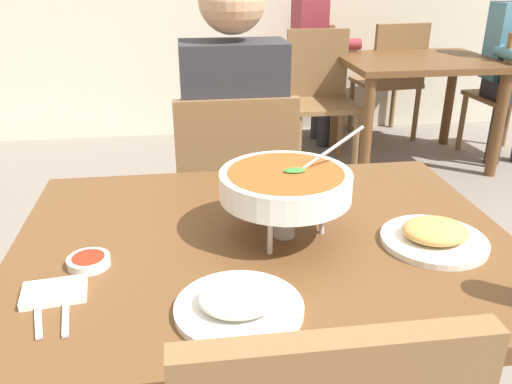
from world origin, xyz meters
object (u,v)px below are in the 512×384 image
at_px(chair_bg_middle, 309,76).
at_px(chair_bg_corner, 319,91).
at_px(appetizer_plate, 434,236).
at_px(patron_bg_middle, 314,45).
at_px(rice_plate, 239,303).
at_px(sauce_dish, 89,261).
at_px(dining_table_main, 264,276).
at_px(chair_bg_right, 392,75).
at_px(diner_main, 233,132).
at_px(dining_table_far, 416,77).
at_px(curry_bowl, 285,185).
at_px(chair_diner_main, 235,195).

distance_m(chair_bg_middle, chair_bg_corner, 0.51).
bearing_deg(chair_bg_corner, appetizer_plate, -98.33).
bearing_deg(appetizer_plate, patron_bg_middle, 81.85).
relative_size(rice_plate, sauce_dish, 2.67).
height_order(dining_table_main, chair_bg_right, chair_bg_right).
xyz_separation_m(rice_plate, chair_bg_middle, (0.88, 3.16, -0.23)).
distance_m(rice_plate, sauce_dish, 0.36).
bearing_deg(appetizer_plate, dining_table_main, 167.45).
bearing_deg(chair_bg_right, chair_bg_corner, -146.88).
bearing_deg(diner_main, patron_bg_middle, 68.89).
height_order(rice_plate, chair_bg_corner, chair_bg_corner).
distance_m(diner_main, chair_bg_right, 2.51).
relative_size(rice_plate, patron_bg_middle, 0.18).
bearing_deg(sauce_dish, rice_plate, -34.36).
relative_size(dining_table_main, dining_table_far, 1.16).
relative_size(dining_table_main, sauce_dish, 12.85).
height_order(diner_main, dining_table_far, diner_main).
distance_m(diner_main, chair_bg_middle, 2.27).
xyz_separation_m(appetizer_plate, chair_bg_right, (1.04, 2.90, -0.23)).
distance_m(sauce_dish, chair_bg_right, 3.42).
height_order(curry_bowl, dining_table_far, curry_bowl).
bearing_deg(dining_table_main, dining_table_far, 58.97).
distance_m(dining_table_far, chair_bg_corner, 0.66).
relative_size(dining_table_far, chair_bg_corner, 1.11).
bearing_deg(chair_bg_middle, diner_main, -110.36).
height_order(chair_bg_corner, patron_bg_middle, patron_bg_middle).
height_order(chair_bg_middle, chair_bg_corner, same).
distance_m(rice_plate, chair_bg_right, 3.45).
bearing_deg(dining_table_far, chair_bg_right, 86.17).
distance_m(chair_diner_main, rice_plate, 1.04).
height_order(rice_plate, chair_bg_middle, chair_bg_middle).
bearing_deg(chair_bg_middle, appetizer_plate, -97.85).
xyz_separation_m(sauce_dish, patron_bg_middle, (1.18, 2.89, 0.01)).
distance_m(chair_diner_main, chair_bg_middle, 2.29).
distance_m(diner_main, sauce_dish, 0.92).
distance_m(diner_main, appetizer_plate, 0.92).
relative_size(appetizer_plate, chair_bg_corner, 0.27).
relative_size(chair_diner_main, chair_bg_corner, 1.00).
xyz_separation_m(dining_table_far, chair_bg_middle, (-0.60, 0.58, -0.08)).
height_order(dining_table_main, curry_bowl, curry_bowl).
relative_size(chair_diner_main, chair_bg_middle, 1.00).
distance_m(rice_plate, dining_table_far, 2.98).
relative_size(curry_bowl, chair_bg_middle, 0.37).
relative_size(dining_table_main, chair_bg_middle, 1.29).
relative_size(curry_bowl, appetizer_plate, 1.39).
relative_size(rice_plate, chair_bg_corner, 0.27).
height_order(dining_table_main, dining_table_far, same).
distance_m(dining_table_main, chair_bg_middle, 2.99).
bearing_deg(sauce_dish, dining_table_far, 53.27).
distance_m(curry_bowl, patron_bg_middle, 2.91).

